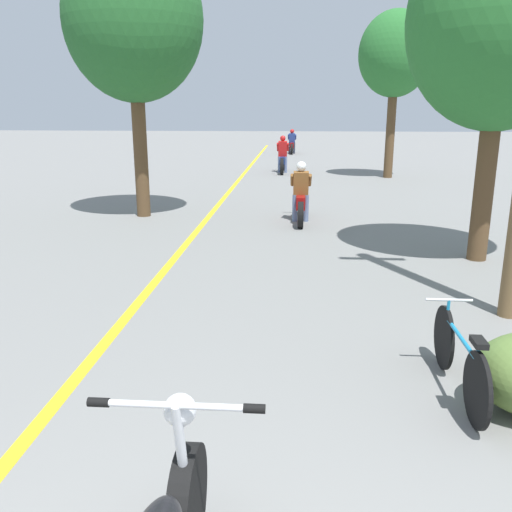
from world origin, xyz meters
TOP-DOWN VIEW (x-y plane):
  - lane_stripe_center at (-1.70, 12.85)m, footprint 0.14×48.00m
  - roadside_tree_right_near at (3.47, 8.19)m, footprint 2.91×2.62m
  - roadside_tree_right_far at (3.74, 19.47)m, footprint 2.57×2.32m
  - roadside_tree_left at (-3.27, 11.56)m, footprint 3.08×2.78m
  - motorcycle_rider_lead at (0.47, 11.24)m, footprint 0.50×2.10m
  - motorcycle_rider_mid at (-0.20, 20.82)m, footprint 0.50×2.15m
  - motorcycle_rider_far at (0.06, 30.14)m, footprint 0.50×1.96m
  - bicycle_parked at (1.86, 3.55)m, footprint 0.44×1.67m

SIDE VIEW (x-z plane):
  - lane_stripe_center at x=-1.70m, z-range 0.00..0.01m
  - bicycle_parked at x=1.86m, z-range -0.03..0.72m
  - motorcycle_rider_lead at x=0.47m, z-range -0.16..1.19m
  - motorcycle_rider_far at x=0.06m, z-range -0.16..1.19m
  - motorcycle_rider_mid at x=-0.20m, z-range -0.18..1.27m
  - roadside_tree_right_near at x=3.47m, z-range 1.04..6.52m
  - roadside_tree_right_far at x=3.74m, z-range 1.37..7.18m
  - roadside_tree_left at x=-3.27m, z-range 1.27..7.43m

